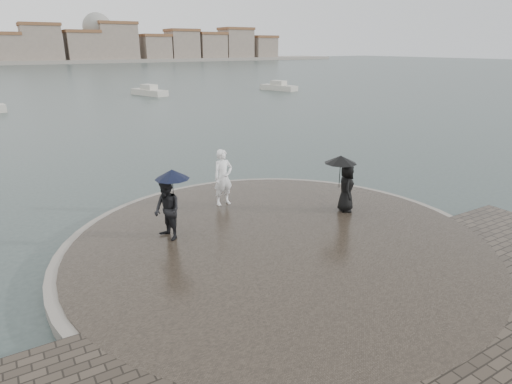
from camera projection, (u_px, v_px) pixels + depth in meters
ground at (366, 310)px, 9.74m from camera, size 400.00×400.00×0.00m
kerb_ring at (279, 246)px, 12.51m from camera, size 12.50×12.50×0.32m
quay_tip at (279, 245)px, 12.50m from camera, size 11.90×11.90×0.36m
statue at (223, 177)px, 14.94m from camera, size 0.74×0.51×1.99m
visitor_left at (168, 203)px, 12.22m from camera, size 1.16×1.09×2.04m
visitor_right at (345, 179)px, 14.27m from camera, size 1.24×1.11×1.95m
boats at (154, 95)px, 49.19m from camera, size 39.70×10.92×1.50m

